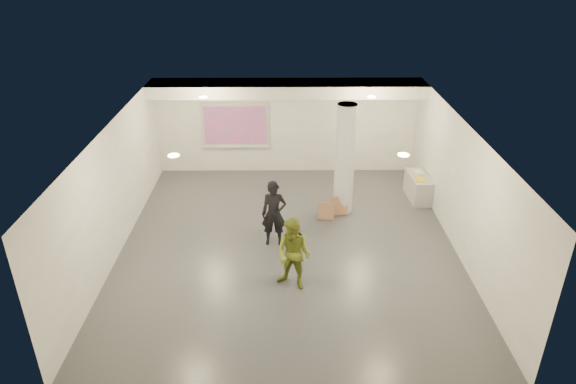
{
  "coord_description": "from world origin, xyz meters",
  "views": [
    {
      "loc": [
        -0.08,
        -10.6,
        6.7
      ],
      "look_at": [
        0.0,
        0.4,
        1.25
      ],
      "focal_mm": 32.0,
      "sensor_mm": 36.0,
      "label": 1
    }
  ],
  "objects_px": {
    "column": "(345,160)",
    "credenza": "(418,187)",
    "projection_screen": "(235,126)",
    "woman": "(274,214)",
    "man": "(294,254)"
  },
  "relations": [
    {
      "from": "column",
      "to": "projection_screen",
      "type": "bearing_deg",
      "value": 139.44
    },
    {
      "from": "column",
      "to": "credenza",
      "type": "distance_m",
      "value": 2.59
    },
    {
      "from": "projection_screen",
      "to": "credenza",
      "type": "xyz_separation_m",
      "value": [
        5.32,
        -1.95,
        -1.17
      ]
    },
    {
      "from": "credenza",
      "to": "woman",
      "type": "relative_size",
      "value": 0.74
    },
    {
      "from": "projection_screen",
      "to": "woman",
      "type": "xyz_separation_m",
      "value": [
        1.26,
        -4.34,
        -0.71
      ]
    },
    {
      "from": "credenza",
      "to": "man",
      "type": "distance_m",
      "value": 5.5
    },
    {
      "from": "column",
      "to": "projection_screen",
      "type": "relative_size",
      "value": 1.43
    },
    {
      "from": "column",
      "to": "credenza",
      "type": "relative_size",
      "value": 2.47
    },
    {
      "from": "credenza",
      "to": "woman",
      "type": "height_order",
      "value": "woman"
    },
    {
      "from": "man",
      "to": "column",
      "type": "bearing_deg",
      "value": 95.37
    },
    {
      "from": "projection_screen",
      "to": "man",
      "type": "height_order",
      "value": "projection_screen"
    },
    {
      "from": "credenza",
      "to": "woman",
      "type": "distance_m",
      "value": 4.73
    },
    {
      "from": "column",
      "to": "credenza",
      "type": "height_order",
      "value": "column"
    },
    {
      "from": "column",
      "to": "projection_screen",
      "type": "xyz_separation_m",
      "value": [
        -3.1,
        2.65,
        0.03
      ]
    },
    {
      "from": "projection_screen",
      "to": "credenza",
      "type": "relative_size",
      "value": 1.73
    }
  ]
}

